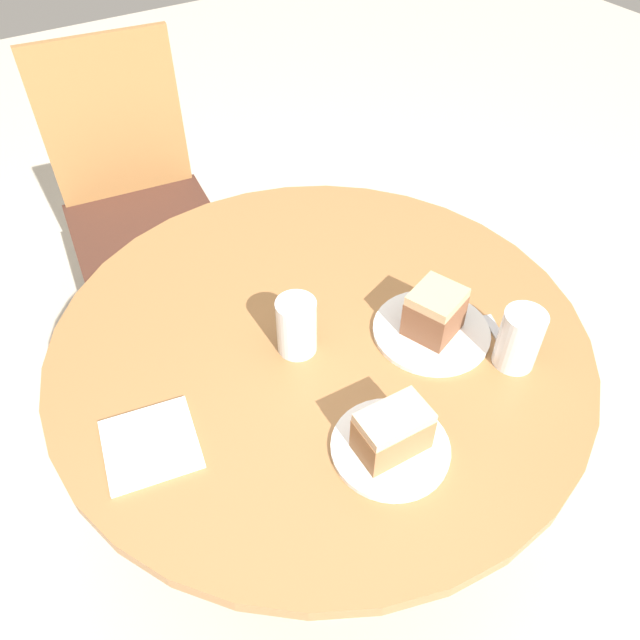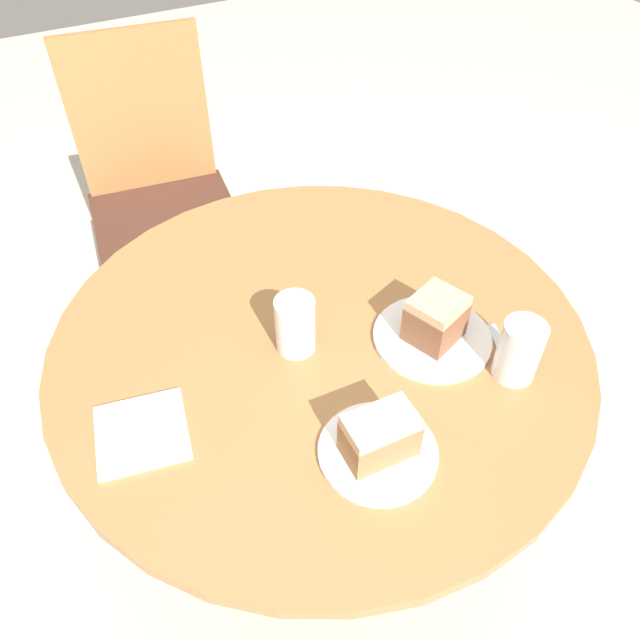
{
  "view_description": "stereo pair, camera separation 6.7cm",
  "coord_description": "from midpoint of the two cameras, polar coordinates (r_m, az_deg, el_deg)",
  "views": [
    {
      "loc": [
        -0.45,
        -0.72,
        1.61
      ],
      "look_at": [
        0.0,
        0.0,
        0.76
      ],
      "focal_mm": 35.0,
      "sensor_mm": 36.0,
      "label": 1
    },
    {
      "loc": [
        -0.39,
        -0.76,
        1.61
      ],
      "look_at": [
        0.0,
        0.0,
        0.76
      ],
      "focal_mm": 35.0,
      "sensor_mm": 36.0,
      "label": 2
    }
  ],
  "objects": [
    {
      "name": "cake_slice_near",
      "position": [
        1.21,
        8.89,
        0.7
      ],
      "size": [
        0.12,
        0.12,
        0.1
      ],
      "rotation": [
        0.0,
        0.0,
        1.93
      ],
      "color": "brown",
      "rests_on": "plate_near"
    },
    {
      "name": "plate_near",
      "position": [
        1.25,
        8.62,
        -1.06
      ],
      "size": [
        0.23,
        0.23,
        0.01
      ],
      "color": "white",
      "rests_on": "table"
    },
    {
      "name": "plate_far",
      "position": [
        1.07,
        4.62,
        -11.62
      ],
      "size": [
        0.2,
        0.2,
        0.01
      ],
      "color": "white",
      "rests_on": "table"
    },
    {
      "name": "ground_plane",
      "position": [
        1.82,
        -1.1,
        -17.11
      ],
      "size": [
        8.0,
        8.0,
        0.0
      ],
      "primitive_type": "plane",
      "color": "beige"
    },
    {
      "name": "glass_water",
      "position": [
        1.19,
        16.17,
        -1.94
      ],
      "size": [
        0.08,
        0.08,
        0.12
      ],
      "color": "silver",
      "rests_on": "table"
    },
    {
      "name": "chair",
      "position": [
        2.05,
        -17.26,
        10.21
      ],
      "size": [
        0.49,
        0.49,
        0.96
      ],
      "rotation": [
        0.0,
        0.0,
        -0.12
      ],
      "color": "olive",
      "rests_on": "ground_plane"
    },
    {
      "name": "fork",
      "position": [
        1.25,
        14.92,
        -2.14
      ],
      "size": [
        0.07,
        0.16,
        0.0
      ],
      "rotation": [
        0.0,
        0.0,
        1.23
      ],
      "color": "silver",
      "rests_on": "table"
    },
    {
      "name": "cake_slice_far",
      "position": [
        1.03,
        4.78,
        -10.14
      ],
      "size": [
        0.12,
        0.08,
        0.09
      ],
      "rotation": [
        0.0,
        0.0,
        4.68
      ],
      "color": "#9E6B42",
      "rests_on": "plate_far"
    },
    {
      "name": "glass_lemonade",
      "position": [
        1.17,
        -3.78,
        -0.86
      ],
      "size": [
        0.08,
        0.08,
        0.12
      ],
      "color": "silver",
      "rests_on": "table"
    },
    {
      "name": "table",
      "position": [
        1.37,
        -1.42,
        -6.44
      ],
      "size": [
        1.06,
        1.06,
        0.72
      ],
      "color": "#9E6B3D",
      "rests_on": "ground_plane"
    },
    {
      "name": "napkin_stack",
      "position": [
        1.11,
        -16.95,
        -10.85
      ],
      "size": [
        0.18,
        0.18,
        0.01
      ],
      "rotation": [
        0.0,
        0.0,
        -0.18
      ],
      "color": "white",
      "rests_on": "table"
    }
  ]
}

